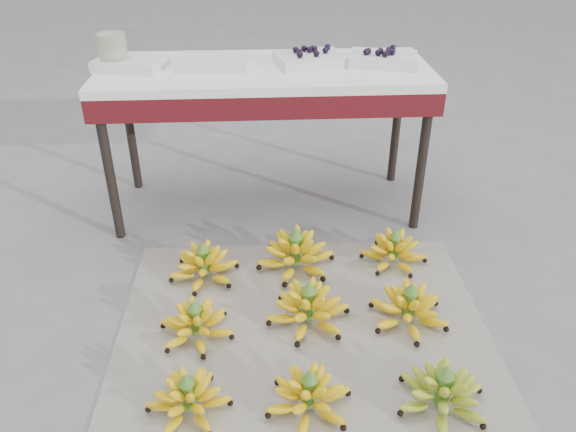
{
  "coord_description": "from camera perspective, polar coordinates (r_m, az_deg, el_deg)",
  "views": [
    {
      "loc": [
        -0.1,
        -1.36,
        1.32
      ],
      "look_at": [
        -0.0,
        0.32,
        0.31
      ],
      "focal_mm": 35.0,
      "sensor_mm": 36.0,
      "label": 1
    }
  ],
  "objects": [
    {
      "name": "ground",
      "position": [
        1.89,
        0.6,
        -13.08
      ],
      "size": [
        60.0,
        60.0,
        0.0
      ],
      "primitive_type": "plane",
      "color": "slate",
      "rests_on": "ground"
    },
    {
      "name": "newspaper_mat",
      "position": [
        1.94,
        1.58,
        -11.66
      ],
      "size": [
        1.27,
        1.07,
        0.01
      ],
      "primitive_type": "cube",
      "rotation": [
        0.0,
        0.0,
        -0.01
      ],
      "color": "silver",
      "rests_on": "ground"
    },
    {
      "name": "bunch_front_left",
      "position": [
        1.69,
        -10.08,
        -17.78
      ],
      "size": [
        0.28,
        0.28,
        0.15
      ],
      "rotation": [
        0.0,
        0.0,
        -0.2
      ],
      "color": "#FFDC00",
      "rests_on": "newspaper_mat"
    },
    {
      "name": "bunch_front_center",
      "position": [
        1.67,
        2.16,
        -17.78
      ],
      "size": [
        0.29,
        0.29,
        0.15
      ],
      "rotation": [
        0.0,
        0.0,
        -0.16
      ],
      "color": "#FFDC00",
      "rests_on": "newspaper_mat"
    },
    {
      "name": "bunch_front_right",
      "position": [
        1.73,
        15.41,
        -16.92
      ],
      "size": [
        0.27,
        0.27,
        0.16
      ],
      "rotation": [
        0.0,
        0.0,
        0.03
      ],
      "color": "#80A72A",
      "rests_on": "newspaper_mat"
    },
    {
      "name": "bunch_mid_left",
      "position": [
        1.91,
        -9.32,
        -10.75
      ],
      "size": [
        0.32,
        0.32,
        0.15
      ],
      "rotation": [
        0.0,
        0.0,
        -0.38
      ],
      "color": "#FFDC00",
      "rests_on": "newspaper_mat"
    },
    {
      "name": "bunch_mid_center",
      "position": [
        1.94,
        2.09,
        -9.33
      ],
      "size": [
        0.32,
        0.32,
        0.17
      ],
      "rotation": [
        0.0,
        0.0,
        -0.14
      ],
      "color": "#FFDC00",
      "rests_on": "newspaper_mat"
    },
    {
      "name": "bunch_mid_right",
      "position": [
        1.98,
        12.18,
        -9.16
      ],
      "size": [
        0.32,
        0.32,
        0.17
      ],
      "rotation": [
        0.0,
        0.0,
        0.19
      ],
      "color": "#FFDC00",
      "rests_on": "newspaper_mat"
    },
    {
      "name": "bunch_back_left",
      "position": [
        2.16,
        -8.54,
        -4.97
      ],
      "size": [
        0.32,
        0.32,
        0.16
      ],
      "rotation": [
        0.0,
        0.0,
        0.23
      ],
      "color": "#FFDC00",
      "rests_on": "newspaper_mat"
    },
    {
      "name": "bunch_back_center",
      "position": [
        2.19,
        0.8,
        -3.85
      ],
      "size": [
        0.32,
        0.32,
        0.18
      ],
      "rotation": [
        0.0,
        0.0,
        0.08
      ],
      "color": "#FFDC00",
      "rests_on": "newspaper_mat"
    },
    {
      "name": "bunch_back_right",
      "position": [
        2.26,
        10.7,
        -3.52
      ],
      "size": [
        0.3,
        0.3,
        0.15
      ],
      "rotation": [
        0.0,
        0.0,
        -0.23
      ],
      "color": "#FFDC00",
      "rests_on": "newspaper_mat"
    },
    {
      "name": "vendor_table",
      "position": [
        2.41,
        -2.36,
        13.19
      ],
      "size": [
        1.37,
        0.55,
        0.66
      ],
      "color": "black",
      "rests_on": "ground"
    },
    {
      "name": "tray_far_left",
      "position": [
        2.44,
        -15.71,
        14.71
      ],
      "size": [
        0.3,
        0.25,
        0.04
      ],
      "color": "silver",
      "rests_on": "vendor_table"
    },
    {
      "name": "tray_left",
      "position": [
        2.39,
        -7.48,
        15.22
      ],
      "size": [
        0.29,
        0.23,
        0.04
      ],
      "color": "silver",
      "rests_on": "vendor_table"
    },
    {
      "name": "tray_right",
      "position": [
        2.42,
        2.26,
        15.69
      ],
      "size": [
        0.31,
        0.25,
        0.07
      ],
      "color": "silver",
      "rests_on": "vendor_table"
    },
    {
      "name": "tray_far_right",
      "position": [
        2.44,
        9.65,
        15.46
      ],
      "size": [
        0.31,
        0.26,
        0.07
      ],
      "color": "silver",
      "rests_on": "vendor_table"
    },
    {
      "name": "glass_jar",
      "position": [
        2.44,
        -17.33,
        15.66
      ],
      "size": [
        0.14,
        0.14,
        0.14
      ],
      "primitive_type": "cylinder",
      "rotation": [
        0.0,
        0.0,
        0.25
      ],
      "color": "beige",
      "rests_on": "vendor_table"
    }
  ]
}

